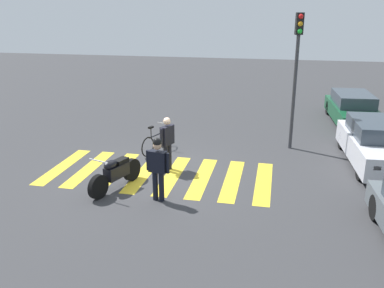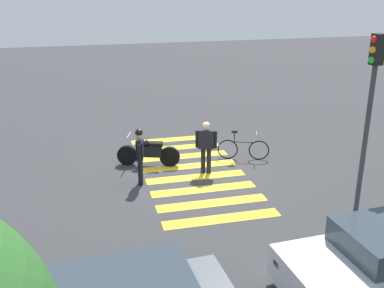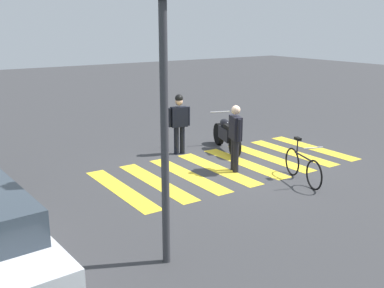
{
  "view_description": "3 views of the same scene",
  "coord_description": "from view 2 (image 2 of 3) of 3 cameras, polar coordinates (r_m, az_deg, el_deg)",
  "views": [
    {
      "loc": [
        11.16,
        3.37,
        4.82
      ],
      "look_at": [
        0.47,
        1.14,
        1.19
      ],
      "focal_mm": 38.75,
      "sensor_mm": 36.0,
      "label": 1
    },
    {
      "loc": [
        3.26,
        13.15,
        5.84
      ],
      "look_at": [
        0.25,
        0.95,
        1.28
      ],
      "focal_mm": 43.43,
      "sensor_mm": 36.0,
      "label": 2
    },
    {
      "loc": [
        -8.88,
        7.2,
        3.63
      ],
      "look_at": [
        0.11,
        1.15,
        0.74
      ],
      "focal_mm": 42.66,
      "sensor_mm": 36.0,
      "label": 3
    }
  ],
  "objects": [
    {
      "name": "police_motorcycle",
      "position": [
        15.12,
        -5.36,
        -0.99
      ],
      "size": [
        2.0,
        0.89,
        1.05
      ],
      "color": "black",
      "rests_on": "ground_plane"
    },
    {
      "name": "crosswalk_stripes",
      "position": [
        14.76,
        0.04,
        -3.38
      ],
      "size": [
        3.09,
        6.75,
        0.01
      ],
      "color": "yellow",
      "rests_on": "ground_plane"
    },
    {
      "name": "officer_on_foot",
      "position": [
        14.32,
        1.75,
        -0.03
      ],
      "size": [
        0.64,
        0.36,
        1.68
      ],
      "color": "black",
      "rests_on": "ground_plane"
    },
    {
      "name": "officer_by_motorcycle",
      "position": [
        13.64,
        -6.43,
        -1.08
      ],
      "size": [
        0.29,
        0.64,
        1.72
      ],
      "color": "black",
      "rests_on": "ground_plane"
    },
    {
      "name": "leaning_bicycle",
      "position": [
        15.68,
        6.29,
        -0.58
      ],
      "size": [
        1.65,
        0.65,
        1.0
      ],
      "color": "black",
      "rests_on": "ground_plane"
    },
    {
      "name": "ground_plane",
      "position": [
        14.76,
        0.04,
        -3.39
      ],
      "size": [
        60.0,
        60.0,
        0.0
      ],
      "primitive_type": "plane",
      "color": "#38383A"
    },
    {
      "name": "traffic_light_pole",
      "position": [
        11.64,
        21.01,
        4.9
      ],
      "size": [
        0.35,
        0.28,
        4.64
      ],
      "color": "#38383D",
      "rests_on": "ground_plane"
    }
  ]
}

